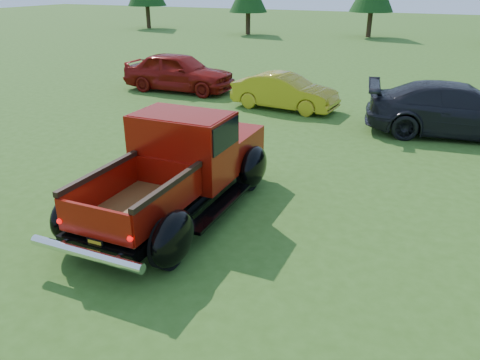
# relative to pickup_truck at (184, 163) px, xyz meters

# --- Properties ---
(ground) EXTENTS (120.00, 120.00, 0.00)m
(ground) POSITION_rel_pickup_truck_xyz_m (1.17, -0.73, -0.87)
(ground) COLOR #335618
(ground) RESTS_ON ground
(pickup_truck) EXTENTS (2.35, 4.97, 1.83)m
(pickup_truck) POSITION_rel_pickup_truck_xyz_m (0.00, 0.00, 0.00)
(pickup_truck) COLOR black
(pickup_truck) RESTS_ON ground
(show_car_red) EXTENTS (4.38, 1.87, 1.48)m
(show_car_red) POSITION_rel_pickup_truck_xyz_m (-5.33, 8.66, -0.13)
(show_car_red) COLOR maroon
(show_car_red) RESTS_ON ground
(show_car_yellow) EXTENTS (3.63, 1.53, 1.17)m
(show_car_yellow) POSITION_rel_pickup_truck_xyz_m (-0.66, 7.70, -0.29)
(show_car_yellow) COLOR #AA9516
(show_car_yellow) RESTS_ON ground
(show_car_grey) EXTENTS (5.22, 2.82, 1.44)m
(show_car_grey) POSITION_rel_pickup_truck_xyz_m (4.67, 6.95, -0.15)
(show_car_grey) COLOR black
(show_car_grey) RESTS_ON ground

